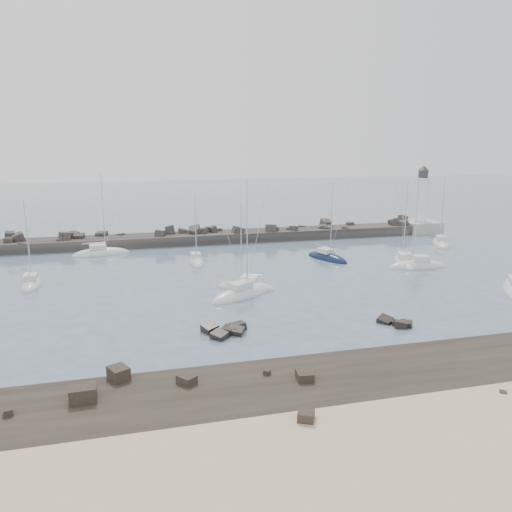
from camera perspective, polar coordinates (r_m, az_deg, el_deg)
The scene contains 16 objects.
ground at distance 58.76m, azimuth -1.48°, elevation -5.53°, with size 400.00×400.00×0.00m, color slate.
sand_strip at distance 31.57m, azimuth 12.80°, elevation -23.46°, with size 140.00×14.00×1.00m, color beige.
rock_shelf at distance 39.31m, azimuth 5.97°, elevation -15.32°, with size 140.00×12.27×1.85m.
rock_cluster_near at distance 50.16m, azimuth -3.54°, elevation -8.65°, with size 4.70×3.97×1.76m.
rock_cluster_far at distance 54.28m, azimuth 15.81°, elevation -7.51°, with size 3.38×3.51×1.44m.
breakwater at distance 94.30m, azimuth -11.16°, elevation 1.48°, with size 115.00×6.91×4.97m.
lighthouse at distance 110.88m, azimuth 18.24°, elevation 4.21°, with size 7.00×7.00×14.60m.
sailboat_1 at distance 72.83m, azimuth -24.28°, elevation -2.94°, with size 2.89×7.84×12.26m.
sailboat_2 at distance 88.24m, azimuth -17.29°, elevation 0.24°, with size 9.75×4.14×14.90m.
sailboat_3 at distance 64.80m, azimuth -1.15°, elevation -3.63°, with size 7.78×5.54×12.09m.
sailboat_4 at distance 79.06m, azimuth -6.87°, elevation -0.68°, with size 2.32×7.23×11.56m.
sailboat_5 at distance 61.92m, azimuth -1.53°, elevation -4.42°, with size 9.99×7.78×15.58m.
sailboat_6 at distance 81.79m, azimuth 8.12°, elevation -0.26°, with size 5.66×8.82×13.46m.
sailboat_7 at distance 79.44m, azimuth 17.95°, elevation -1.15°, with size 9.03×3.83×13.99m.
sailboat_8 at distance 81.10m, azimuth 16.54°, elevation -0.78°, with size 5.16×9.15×13.96m.
sailboat_10 at distance 98.28m, azimuth 20.33°, elevation 1.27°, with size 5.83×8.75×13.49m.
Camera 1 is at (-12.34, -54.38, 18.54)m, focal length 35.00 mm.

